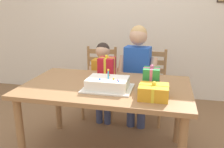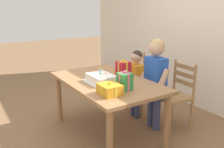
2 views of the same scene
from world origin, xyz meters
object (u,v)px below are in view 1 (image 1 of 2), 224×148
at_px(chair_right, 148,85).
at_px(dining_table, 106,94).
at_px(birthday_cake, 108,84).
at_px(child_younger, 103,76).
at_px(gift_box_red_large, 154,92).
at_px(gift_box_corner_small, 107,67).
at_px(gift_box_beside_cake, 151,79).
at_px(child_older, 137,68).
at_px(chair_left, 100,81).

bearing_deg(chair_right, dining_table, -109.50).
relative_size(birthday_cake, child_younger, 0.42).
distance_m(dining_table, chair_right, 0.99).
bearing_deg(gift_box_red_large, chair_right, 96.57).
bearing_deg(gift_box_red_large, gift_box_corner_small, 134.05).
xyz_separation_m(gift_box_red_large, child_younger, (-0.66, 0.87, -0.17)).
distance_m(gift_box_beside_cake, gift_box_corner_small, 0.59).
height_order(dining_table, child_younger, child_younger).
bearing_deg(birthday_cake, child_younger, 108.56).
height_order(gift_box_red_large, child_younger, child_younger).
bearing_deg(birthday_cake, chair_right, 74.48).
height_order(child_older, child_younger, child_older).
distance_m(birthday_cake, gift_box_corner_small, 0.43).
bearing_deg(chair_right, birthday_cake, -105.52).
xyz_separation_m(dining_table, chair_left, (-0.32, 0.92, -0.19)).
distance_m(chair_left, child_older, 0.67).
relative_size(gift_box_beside_cake, child_older, 0.18).
bearing_deg(dining_table, gift_box_beside_cake, -2.40).
bearing_deg(child_younger, dining_table, -72.10).
xyz_separation_m(dining_table, gift_box_red_large, (0.46, -0.24, 0.15)).
height_order(birthday_cake, gift_box_corner_small, gift_box_corner_small).
xyz_separation_m(birthday_cake, child_younger, (-0.25, 0.74, -0.16)).
distance_m(gift_box_corner_small, chair_left, 0.75).
distance_m(gift_box_red_large, child_older, 0.91).
height_order(birthday_cake, child_younger, child_younger).
distance_m(gift_box_red_large, child_younger, 1.11).
bearing_deg(gift_box_beside_cake, gift_box_red_large, -80.69).
height_order(gift_box_corner_small, chair_right, gift_box_corner_small).
bearing_deg(dining_table, child_older, 71.35).
height_order(birthday_cake, child_older, child_older).
bearing_deg(gift_box_beside_cake, child_older, 107.61).
bearing_deg(child_younger, gift_box_beside_cake, -46.18).
xyz_separation_m(dining_table, child_older, (0.21, 0.63, 0.11)).
xyz_separation_m(dining_table, birthday_cake, (0.04, -0.10, 0.14)).
bearing_deg(chair_right, child_younger, -152.05).
distance_m(chair_right, child_older, 0.42).
bearing_deg(gift_box_beside_cake, chair_right, 95.92).
relative_size(chair_left, chair_right, 1.00).
distance_m(birthday_cake, child_older, 0.76).
xyz_separation_m(child_older, child_younger, (-0.42, 0.00, -0.13)).
height_order(dining_table, gift_box_red_large, gift_box_red_large).
height_order(gift_box_red_large, gift_box_beside_cake, gift_box_beside_cake).
bearing_deg(child_older, gift_box_beside_cake, -72.39).
bearing_deg(gift_box_red_large, dining_table, 152.57).
xyz_separation_m(dining_table, gift_box_beside_cake, (0.42, -0.02, 0.19)).
bearing_deg(chair_left, child_younger, -67.03).
distance_m(gift_box_red_large, gift_box_corner_small, 0.76).
height_order(gift_box_red_large, chair_right, chair_right).
bearing_deg(child_older, child_younger, 179.94).
bearing_deg(chair_left, gift_box_beside_cake, -51.40).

